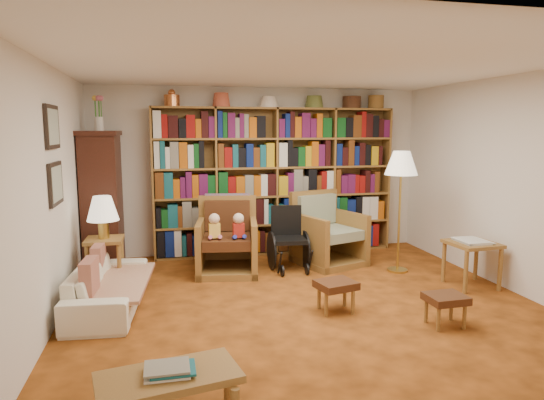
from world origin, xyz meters
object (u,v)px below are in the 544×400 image
object	(u,v)px
side_table_lamp	(105,251)
armchair_leather	(226,241)
wheelchair	(288,241)
footstool_b	(446,301)
armchair_sage	(327,236)
footstool_a	(336,287)
sofa	(108,287)
floor_lamp	(401,168)
coffee_table	(169,381)
side_table_papers	(472,249)

from	to	relation	value
side_table_lamp	armchair_leather	bearing A→B (deg)	16.65
wheelchair	footstool_b	world-z (taller)	wheelchair
armchair_leather	wheelchair	xyz separation A→B (m)	(0.83, -0.09, -0.02)
side_table_lamp	armchair_sage	distance (m)	2.99
footstool_a	sofa	bearing A→B (deg)	164.94
side_table_lamp	armchair_leather	size ratio (longest dim) A/B	0.61
floor_lamp	footstool_b	bearing A→B (deg)	-102.98
sofa	side_table_lamp	size ratio (longest dim) A/B	2.61
sofa	coffee_table	world-z (taller)	sofa
side_table_lamp	armchair_leather	distance (m)	1.56
side_table_lamp	side_table_papers	distance (m)	4.37
wheelchair	footstool_a	distance (m)	1.65
wheelchair	coffee_table	bearing A→B (deg)	-116.44
sofa	armchair_sage	distance (m)	3.10
footstool_b	side_table_lamp	bearing A→B (deg)	150.52
armchair_sage	coffee_table	distance (m)	4.14
armchair_leather	footstool_a	size ratio (longest dim) A/B	2.23
armchair_leather	side_table_papers	size ratio (longest dim) A/B	1.74
armchair_leather	armchair_sage	world-z (taller)	armchair_sage
sofa	side_table_papers	size ratio (longest dim) A/B	2.77
armchair_sage	footstool_a	size ratio (longest dim) A/B	2.40
floor_lamp	sofa	bearing A→B (deg)	-170.97
side_table_lamp	floor_lamp	size ratio (longest dim) A/B	0.38
footstool_b	armchair_leather	bearing A→B (deg)	128.11
side_table_lamp	floor_lamp	bearing A→B (deg)	-1.42
sofa	side_table_lamp	distance (m)	0.71
wheelchair	coffee_table	distance (m)	3.65
floor_lamp	coffee_table	world-z (taller)	floor_lamp
sofa	side_table_papers	xyz separation A→B (m)	(4.18, -0.20, 0.23)
side_table_lamp	wheelchair	distance (m)	2.35
armchair_sage	side_table_papers	size ratio (longest dim) A/B	1.87
armchair_leather	footstool_b	xyz separation A→B (m)	(1.82, -2.32, -0.15)
side_table_papers	footstool_a	world-z (taller)	side_table_papers
side_table_lamp	coffee_table	bearing A→B (deg)	-76.55
floor_lamp	coffee_table	size ratio (longest dim) A/B	1.68
side_table_papers	wheelchair	bearing A→B (deg)	148.10
sofa	armchair_sage	xyz separation A→B (m)	(2.84, 1.23, 0.15)
sofa	coffee_table	xyz separation A→B (m)	(0.60, -2.25, 0.07)
footstool_b	coffee_table	distance (m)	2.81
armchair_leather	footstool_b	distance (m)	2.95
side_table_papers	coffee_table	xyz separation A→B (m)	(-3.58, -2.05, -0.16)
armchair_sage	coffee_table	xyz separation A→B (m)	(-2.24, -3.48, -0.08)
side_table_lamp	footstool_b	bearing A→B (deg)	-29.48
footstool_b	coffee_table	xyz separation A→B (m)	(-2.61, -1.05, 0.05)
side_table_papers	footstool_b	xyz separation A→B (m)	(-0.97, -1.00, -0.21)
sofa	armchair_sage	size ratio (longest dim) A/B	1.48
armchair_leather	armchair_sage	bearing A→B (deg)	4.44
footstool_a	footstool_b	distance (m)	1.07
armchair_leather	armchair_sage	distance (m)	1.45
wheelchair	coffee_table	world-z (taller)	wheelchair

